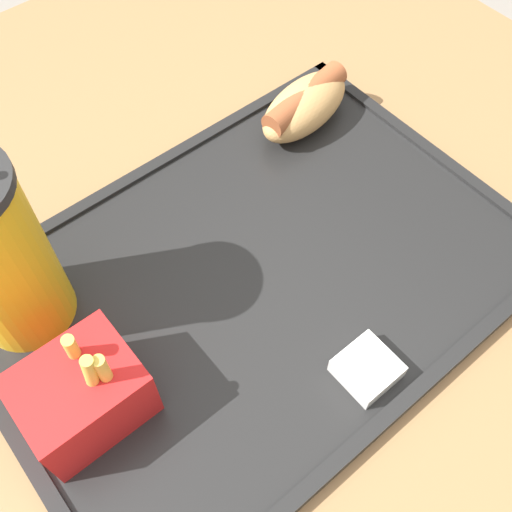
# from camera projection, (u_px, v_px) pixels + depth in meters

# --- Properties ---
(ground_plane) EXTENTS (8.00, 8.00, 0.00)m
(ground_plane) POSITION_uv_depth(u_px,v_px,m) (250.00, 506.00, 1.08)
(ground_plane) COLOR gray
(dining_table) EXTENTS (1.04, 1.07, 0.70)m
(dining_table) POSITION_uv_depth(u_px,v_px,m) (247.00, 453.00, 0.79)
(dining_table) COLOR olive
(dining_table) RESTS_ON ground_plane
(food_tray) EXTENTS (0.46, 0.33, 0.01)m
(food_tray) POSITION_uv_depth(u_px,v_px,m) (256.00, 278.00, 0.52)
(food_tray) COLOR black
(food_tray) RESTS_ON dining_table
(hot_dog_far) EXTENTS (0.12, 0.07, 0.04)m
(hot_dog_far) POSITION_uv_depth(u_px,v_px,m) (305.00, 105.00, 0.60)
(hot_dog_far) COLOR tan
(hot_dog_far) RESTS_ON food_tray
(fries_carton) EXTENTS (0.09, 0.07, 0.09)m
(fries_carton) POSITION_uv_depth(u_px,v_px,m) (83.00, 394.00, 0.43)
(fries_carton) COLOR red
(fries_carton) RESTS_ON food_tray
(sauce_cup_mayo) EXTENTS (0.04, 0.04, 0.02)m
(sauce_cup_mayo) POSITION_uv_depth(u_px,v_px,m) (367.00, 368.00, 0.46)
(sauce_cup_mayo) COLOR silver
(sauce_cup_mayo) RESTS_ON food_tray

